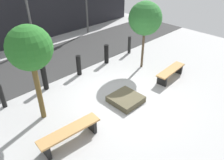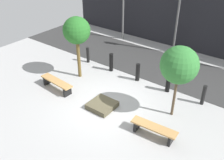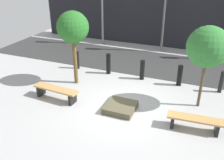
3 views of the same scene
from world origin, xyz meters
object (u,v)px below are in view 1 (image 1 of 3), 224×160
object	(u,v)px
bollard_center	(79,65)
tree_behind_left_bench	(30,49)
bench_right	(171,72)
bollard_far_left	(2,96)
tree_behind_right_bench	(145,19)
bollard_left	(45,78)
bench_left	(70,133)
planter_bed	(126,99)
bollard_far_right	(129,45)
bollard_right	(106,54)

from	to	relation	value
bollard_center	tree_behind_left_bench	bearing A→B (deg)	-150.67
bench_right	bollard_far_left	world-z (taller)	bollard_far_left
tree_behind_right_bench	bollard_left	size ratio (longest dim) A/B	3.05
bollard_left	bollard_center	bearing A→B (deg)	0.00
bench_left	bollard_far_left	world-z (taller)	bollard_far_left
bench_right	planter_bed	xyz separation A→B (m)	(-2.52, 0.20, -0.21)
bench_left	bollard_far_right	xyz separation A→B (m)	(5.75, 2.94, 0.11)
bench_right	bollard_center	world-z (taller)	bollard_center
tree_behind_right_bench	bollard_far_right	bearing A→B (deg)	63.33
bollard_left	bench_left	bearing A→B (deg)	-107.07
bollard_far_right	bollard_left	bearing A→B (deg)	180.00
planter_bed	bollard_right	size ratio (longest dim) A/B	1.15
bench_left	bollard_center	size ratio (longest dim) A/B	2.09
bench_left	tree_behind_left_bench	world-z (taller)	tree_behind_left_bench
bollard_far_left	bollard_left	size ratio (longest dim) A/B	0.91
bollard_far_right	bench_left	bearing A→B (deg)	-152.89
bench_left	tree_behind_right_bench	world-z (taller)	tree_behind_right_bench
bollard_left	bollard_right	size ratio (longest dim) A/B	1.07
bollard_far_left	bollard_right	size ratio (longest dim) A/B	0.97
tree_behind_left_bench	bollard_left	size ratio (longest dim) A/B	3.18
planter_bed	bollard_far_right	xyz separation A→B (m)	(3.23, 2.74, 0.34)
bollard_center	bench_left	bearing A→B (deg)	-130.56
bench_left	bench_right	world-z (taller)	bench_left
bench_right	bollard_right	bearing A→B (deg)	103.07
bollard_center	bollard_left	bearing A→B (deg)	180.00
bench_left	tree_behind_right_bench	bearing A→B (deg)	20.87
planter_bed	bollard_left	xyz separation A→B (m)	(-1.62, 2.74, 0.37)
bench_left	planter_bed	xyz separation A→B (m)	(2.52, 0.20, -0.23)
bollard_left	tree_behind_right_bench	bearing A→B (deg)	-18.90
bollard_far_right	tree_behind_right_bench	bearing A→B (deg)	-116.67
bench_right	bollard_far_right	xyz separation A→B (m)	(0.71, 2.94, 0.14)
bollard_center	bollard_right	xyz separation A→B (m)	(1.62, 0.00, 0.01)
bench_left	tree_behind_left_bench	distance (m)	2.56
bench_left	bollard_right	size ratio (longest dim) A/B	2.06
bollard_left	bollard_far_right	world-z (taller)	bollard_left
bollard_far_left	bollard_left	world-z (taller)	bollard_left
bench_left	tree_behind_right_bench	distance (m)	5.59
bench_left	bollard_far_left	distance (m)	3.03
planter_bed	bollard_far_right	bearing A→B (deg)	40.34
bollard_center	bollard_far_left	bearing A→B (deg)	180.00
bollard_far_left	bollard_left	xyz separation A→B (m)	(1.62, 0.00, 0.05)
bollard_center	planter_bed	bearing A→B (deg)	-90.00
bench_left	planter_bed	world-z (taller)	bench_left
bench_right	bollard_left	xyz separation A→B (m)	(-4.14, 2.94, 0.17)
tree_behind_right_bench	bollard_left	distance (m)	4.71
tree_behind_left_bench	bollard_far_left	distance (m)	2.52
bollard_right	bollard_center	bearing A→B (deg)	180.00
tree_behind_left_bench	bollard_right	size ratio (longest dim) A/B	3.40
bench_right	planter_bed	distance (m)	2.54
planter_bed	bollard_left	distance (m)	3.21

